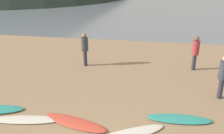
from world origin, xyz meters
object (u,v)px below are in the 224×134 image
(person_2, at_px, (85,47))
(person_1, at_px, (223,74))
(surfboard_4, at_px, (75,122))
(person_0, at_px, (195,50))
(surfboard_3, at_px, (26,120))
(surfboard_6, at_px, (179,119))

(person_2, bearing_deg, person_1, 110.32)
(surfboard_4, bearing_deg, person_1, 42.98)
(person_0, bearing_deg, surfboard_3, 19.65)
(person_1, bearing_deg, surfboard_6, -13.23)
(surfboard_3, bearing_deg, person_0, 33.14)
(surfboard_4, height_order, surfboard_6, surfboard_4)
(surfboard_4, relative_size, person_2, 1.33)
(person_1, distance_m, person_2, 5.89)
(surfboard_6, bearing_deg, surfboard_3, -172.30)
(surfboard_4, bearing_deg, surfboard_3, -160.86)
(surfboard_6, xyz_separation_m, person_0, (0.96, 4.18, 0.87))
(surfboard_4, relative_size, surfboard_6, 1.08)
(surfboard_6, height_order, person_2, person_2)
(surfboard_4, height_order, person_2, person_2)
(surfboard_6, relative_size, person_0, 1.24)
(surfboard_3, height_order, person_0, person_0)
(surfboard_4, bearing_deg, person_0, 66.56)
(person_1, bearing_deg, surfboard_3, -38.69)
(surfboard_6, height_order, person_0, person_0)
(surfboard_4, distance_m, person_2, 4.75)
(surfboard_3, distance_m, surfboard_4, 1.48)
(person_0, height_order, person_1, person_1)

